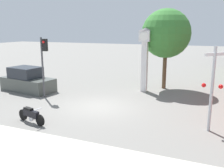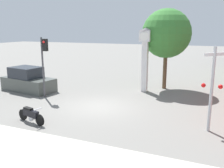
{
  "view_description": "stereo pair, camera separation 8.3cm",
  "coord_description": "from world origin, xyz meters",
  "px_view_note": "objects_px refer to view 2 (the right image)",
  "views": [
    {
      "loc": [
        6.27,
        -12.96,
        4.61
      ],
      "look_at": [
        0.63,
        0.55,
        1.35
      ],
      "focal_mm": 40.0,
      "sensor_mm": 36.0,
      "label": 1
    },
    {
      "loc": [
        6.34,
        -12.93,
        4.61
      ],
      "look_at": [
        0.63,
        0.55,
        1.35
      ],
      "focal_mm": 40.0,
      "sensor_mm": 36.0,
      "label": 2
    }
  ],
  "objects_px": {
    "clock_tower": "(145,50)",
    "railroad_crossing_signal": "(212,86)",
    "traffic_light": "(44,57)",
    "street_tree": "(167,34)",
    "motorcycle": "(31,115)",
    "parked_car": "(28,81)"
  },
  "relations": [
    {
      "from": "motorcycle",
      "to": "railroad_crossing_signal",
      "type": "relative_size",
      "value": 0.49
    },
    {
      "from": "railroad_crossing_signal",
      "to": "traffic_light",
      "type": "bearing_deg",
      "value": 170.15
    },
    {
      "from": "motorcycle",
      "to": "parked_car",
      "type": "distance_m",
      "value": 7.03
    },
    {
      "from": "traffic_light",
      "to": "railroad_crossing_signal",
      "type": "xyz_separation_m",
      "value": [
        10.48,
        -1.82,
        -0.68
      ]
    },
    {
      "from": "clock_tower",
      "to": "railroad_crossing_signal",
      "type": "distance_m",
      "value": 7.81
    },
    {
      "from": "railroad_crossing_signal",
      "to": "street_tree",
      "type": "relative_size",
      "value": 0.64
    },
    {
      "from": "motorcycle",
      "to": "street_tree",
      "type": "distance_m",
      "value": 11.64
    },
    {
      "from": "motorcycle",
      "to": "traffic_light",
      "type": "height_order",
      "value": "traffic_light"
    },
    {
      "from": "traffic_light",
      "to": "parked_car",
      "type": "distance_m",
      "value": 3.35
    },
    {
      "from": "traffic_light",
      "to": "railroad_crossing_signal",
      "type": "height_order",
      "value": "traffic_light"
    },
    {
      "from": "clock_tower",
      "to": "parked_car",
      "type": "height_order",
      "value": "clock_tower"
    },
    {
      "from": "clock_tower",
      "to": "parked_car",
      "type": "bearing_deg",
      "value": -158.18
    },
    {
      "from": "clock_tower",
      "to": "street_tree",
      "type": "height_order",
      "value": "street_tree"
    },
    {
      "from": "clock_tower",
      "to": "traffic_light",
      "type": "distance_m",
      "value": 7.15
    },
    {
      "from": "motorcycle",
      "to": "street_tree",
      "type": "xyz_separation_m",
      "value": [
        4.64,
        9.97,
        3.83
      ]
    },
    {
      "from": "parked_car",
      "to": "street_tree",
      "type": "bearing_deg",
      "value": 35.6
    },
    {
      "from": "street_tree",
      "to": "railroad_crossing_signal",
      "type": "bearing_deg",
      "value": -64.89
    },
    {
      "from": "traffic_light",
      "to": "parked_car",
      "type": "bearing_deg",
      "value": 157.22
    },
    {
      "from": "railroad_crossing_signal",
      "to": "street_tree",
      "type": "distance_m",
      "value": 8.67
    },
    {
      "from": "traffic_light",
      "to": "street_tree",
      "type": "distance_m",
      "value": 9.13
    },
    {
      "from": "motorcycle",
      "to": "railroad_crossing_signal",
      "type": "xyz_separation_m",
      "value": [
        8.2,
        2.36,
        1.71
      ]
    },
    {
      "from": "motorcycle",
      "to": "street_tree",
      "type": "bearing_deg",
      "value": 78.69
    }
  ]
}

